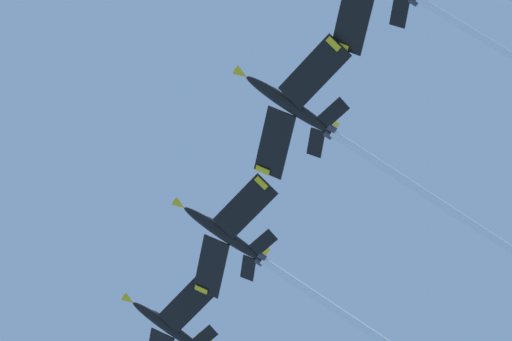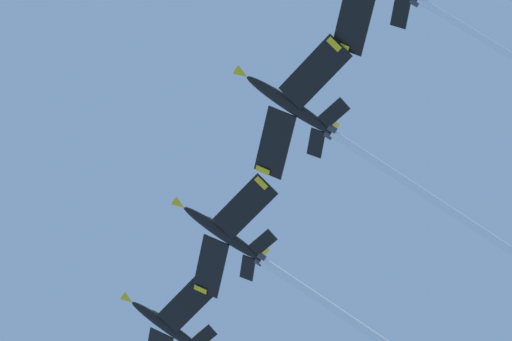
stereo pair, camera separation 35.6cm
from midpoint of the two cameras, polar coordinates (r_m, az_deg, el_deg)
The scene contains 3 objects.
jet_far_left at distance 119.21m, azimuth 8.77°, elevation 8.56°, with size 42.70×20.14×21.43m.
jet_inner_left at distance 126.48m, azimuth 4.42°, elevation 1.62°, with size 39.30×20.14×18.93m.
jet_centre at distance 137.92m, azimuth 2.32°, elevation -6.07°, with size 48.64×20.15×22.68m.
Camera 2 is at (-14.88, -46.49, 1.84)m, focal length 76.89 mm.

